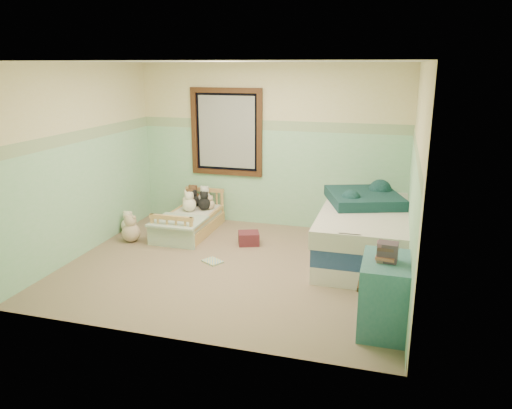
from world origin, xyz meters
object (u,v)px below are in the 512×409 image
(plush_floor_cream, at_px, (129,225))
(plush_floor_tan, at_px, (131,233))
(twin_bed_frame, at_px, (363,249))
(toddler_bed_frame, at_px, (190,227))
(floor_book, at_px, (213,261))
(dresser, at_px, (384,295))
(red_pillow, at_px, (249,238))

(plush_floor_cream, height_order, plush_floor_tan, plush_floor_tan)
(twin_bed_frame, bearing_deg, toddler_bed_frame, 174.07)
(plush_floor_cream, xyz_separation_m, floor_book, (1.65, -0.75, -0.10))
(plush_floor_cream, bearing_deg, dresser, -25.71)
(plush_floor_tan, bearing_deg, floor_book, -16.25)
(red_pillow, bearing_deg, toddler_bed_frame, 166.11)
(plush_floor_tan, bearing_deg, red_pillow, 12.09)
(toddler_bed_frame, height_order, plush_floor_tan, plush_floor_tan)
(toddler_bed_frame, distance_m, red_pillow, 1.04)
(twin_bed_frame, relative_size, red_pillow, 7.43)
(floor_book, bearing_deg, twin_bed_frame, 52.86)
(toddler_bed_frame, bearing_deg, twin_bed_frame, -5.93)
(toddler_bed_frame, distance_m, plush_floor_cream, 0.93)
(plush_floor_cream, relative_size, plush_floor_tan, 0.86)
(red_pillow, bearing_deg, floor_book, -108.51)
(plush_floor_cream, height_order, twin_bed_frame, plush_floor_cream)
(toddler_bed_frame, height_order, floor_book, toddler_bed_frame)
(dresser, xyz_separation_m, red_pillow, (-1.92, 1.86, -0.26))
(plush_floor_tan, bearing_deg, plush_floor_cream, 125.20)
(plush_floor_cream, distance_m, red_pillow, 1.90)
(toddler_bed_frame, height_order, dresser, dresser)
(plush_floor_tan, height_order, red_pillow, plush_floor_tan)
(twin_bed_frame, bearing_deg, dresser, -80.17)
(red_pillow, distance_m, floor_book, 0.81)
(floor_book, bearing_deg, dresser, 4.27)
(toddler_bed_frame, distance_m, plush_floor_tan, 0.89)
(toddler_bed_frame, xyz_separation_m, plush_floor_tan, (-0.65, -0.61, 0.05))
(red_pillow, bearing_deg, dresser, -44.13)
(plush_floor_cream, height_order, dresser, dresser)
(twin_bed_frame, xyz_separation_m, red_pillow, (-1.60, 0.02, -0.02))
(dresser, bearing_deg, floor_book, 153.32)
(twin_bed_frame, height_order, red_pillow, twin_bed_frame)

